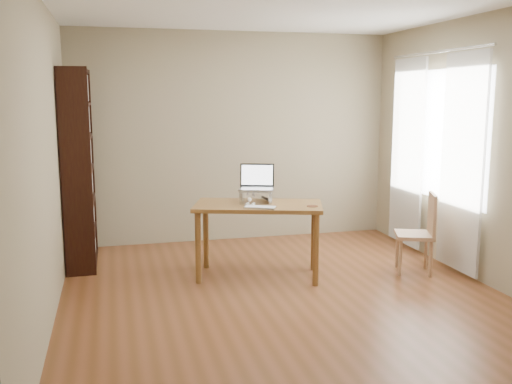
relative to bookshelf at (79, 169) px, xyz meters
name	(u,v)px	position (x,y,z in m)	size (l,w,h in m)	color
room	(290,155)	(1.86, -1.54, 0.25)	(4.04, 4.54, 2.64)	brown
bookshelf	(79,169)	(0.00, 0.00, 0.00)	(0.30, 0.90, 2.10)	black
curtains	(432,156)	(3.75, -0.75, 0.12)	(0.03, 1.90, 2.25)	white
desk	(258,215)	(1.75, -0.88, -0.41)	(1.40, 0.99, 0.75)	brown
laptop_stand	(256,194)	(1.75, -0.80, -0.22)	(0.32, 0.25, 0.13)	silver
laptop	(255,183)	(1.75, -0.74, -0.11)	(0.41, 0.39, 0.25)	silver
keyboard	(260,207)	(1.71, -1.10, -0.29)	(0.33, 0.26, 0.02)	silver
coaster	(312,206)	(2.23, -1.14, -0.30)	(0.11, 0.11, 0.01)	#57331D
cat	(252,196)	(1.71, -0.77, -0.24)	(0.23, 0.47, 0.14)	#423933
chair	(420,230)	(3.41, -1.16, -0.60)	(0.49, 0.48, 0.84)	tan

